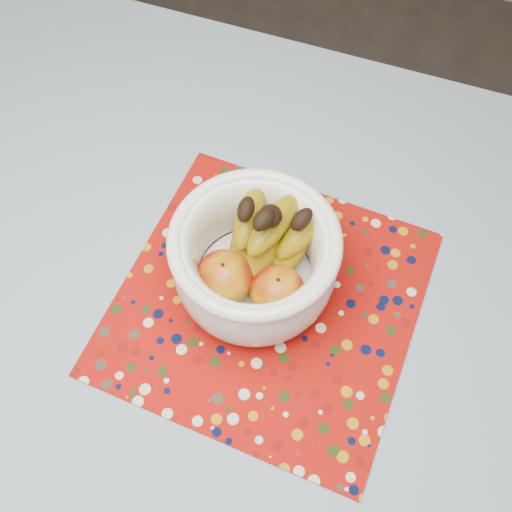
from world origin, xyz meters
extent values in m
plane|color=#2D2826|center=(0.00, 0.00, 0.00)|extent=(4.00, 4.00, 0.00)
cube|color=brown|center=(0.00, 0.00, 0.73)|extent=(1.20, 1.20, 0.04)
cylinder|color=brown|center=(-0.53, 0.53, 0.35)|extent=(0.06, 0.06, 0.71)
cylinder|color=brown|center=(0.53, 0.53, 0.35)|extent=(0.06, 0.06, 0.71)
cube|color=slate|center=(0.00, 0.00, 0.76)|extent=(1.32, 1.32, 0.01)
cube|color=#970D08|center=(0.12, 0.11, 0.76)|extent=(0.46, 0.46, 0.00)
cylinder|color=white|center=(0.09, 0.13, 0.77)|extent=(0.12, 0.12, 0.01)
cylinder|color=white|center=(0.09, 0.13, 0.78)|extent=(0.18, 0.18, 0.01)
torus|color=white|center=(0.09, 0.13, 0.90)|extent=(0.24, 0.24, 0.02)
ellipsoid|color=#780D05|center=(0.06, 0.09, 0.83)|extent=(0.08, 0.08, 0.08)
ellipsoid|color=#780D05|center=(0.14, 0.10, 0.82)|extent=(0.08, 0.08, 0.07)
sphere|color=black|center=(0.10, 0.16, 0.91)|extent=(0.03, 0.03, 0.03)
camera|label=1|loc=(0.23, -0.25, 1.59)|focal=42.00mm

